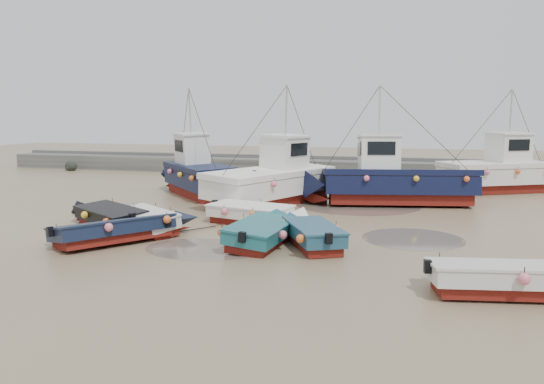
{
  "coord_description": "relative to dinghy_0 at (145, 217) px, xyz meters",
  "views": [
    {
      "loc": [
        5.7,
        -18.83,
        4.63
      ],
      "look_at": [
        -0.56,
        2.81,
        1.4
      ],
      "focal_mm": 35.0,
      "sensor_mm": 36.0,
      "label": 1
    }
  ],
  "objects": [
    {
      "name": "cabin_boat_2",
      "position": [
        8.99,
        9.3,
        0.76
      ],
      "size": [
        11.1,
        4.7,
        6.22
      ],
      "rotation": [
        0.0,
        0.0,
        1.79
      ],
      "color": "maroon",
      "rests_on": "ground"
    },
    {
      "name": "puddle_b",
      "position": [
        10.56,
        1.47,
        -0.55
      ],
      "size": [
        3.83,
        3.83,
        0.01
      ],
      "primitive_type": "cylinder",
      "color": "#63584E",
      "rests_on": "ground"
    },
    {
      "name": "cabin_boat_0",
      "position": [
        -2.2,
        9.81,
        0.81
      ],
      "size": [
        7.41,
        7.72,
        6.22
      ],
      "rotation": [
        0.0,
        0.0,
        0.76
      ],
      "color": "maroon",
      "rests_on": "ground"
    },
    {
      "name": "person",
      "position": [
        2.51,
        6.58,
        -0.55
      ],
      "size": [
        0.82,
        0.81,
        1.91
      ],
      "primitive_type": "imported",
      "rotation": [
        0.0,
        0.0,
        3.9
      ],
      "color": "#1B1E3C",
      "rests_on": "ground"
    },
    {
      "name": "seawall",
      "position": [
        5.22,
        21.86,
        0.08
      ],
      "size": [
        60.0,
        4.92,
        1.5
      ],
      "color": "slate",
      "rests_on": "ground"
    },
    {
      "name": "puddle_a",
      "position": [
        3.49,
        -2.21,
        -0.55
      ],
      "size": [
        4.21,
        4.21,
        0.01
      ],
      "primitive_type": "cylinder",
      "color": "#63584E",
      "rests_on": "ground"
    },
    {
      "name": "cabin_boat_3",
      "position": [
        15.53,
        16.17,
        0.8
      ],
      "size": [
        9.07,
        6.18,
        6.22
      ],
      "rotation": [
        0.0,
        0.0,
        -1.06
      ],
      "color": "maroon",
      "rests_on": "ground"
    },
    {
      "name": "dinghy_0",
      "position": [
        0.0,
        0.0,
        0.0
      ],
      "size": [
        4.99,
        3.87,
        1.43
      ],
      "rotation": [
        0.0,
        0.0,
        0.95
      ],
      "color": "maroon",
      "rests_on": "ground"
    },
    {
      "name": "dinghy_2",
      "position": [
        5.31,
        -0.75,
        -0.01
      ],
      "size": [
        2.35,
        6.02,
        1.43
      ],
      "rotation": [
        0.0,
        0.0,
        -0.06
      ],
      "color": "maroon",
      "rests_on": "ground"
    },
    {
      "name": "dinghy_5",
      "position": [
        4.04,
        2.39,
        -0.0
      ],
      "size": [
        5.87,
        2.74,
        1.43
      ],
      "rotation": [
        0.0,
        0.0,
        -1.8
      ],
      "color": "maroon",
      "rests_on": "ground"
    },
    {
      "name": "ground",
      "position": [
        5.18,
        -0.13,
        -0.55
      ],
      "size": [
        120.0,
        120.0,
        0.0
      ],
      "primitive_type": "plane",
      "color": "#8F7C5A",
      "rests_on": "ground"
    },
    {
      "name": "cabin_boat_1",
      "position": [
        3.34,
        8.26,
        0.75
      ],
      "size": [
        6.18,
        10.82,
        6.22
      ],
      "rotation": [
        0.0,
        0.0,
        -0.41
      ],
      "color": "maroon",
      "rests_on": "ground"
    },
    {
      "name": "dinghy_3",
      "position": [
        13.51,
        -4.44,
        -0.01
      ],
      "size": [
        6.44,
        2.56,
        1.43
      ],
      "rotation": [
        0.0,
        0.0,
        -1.37
      ],
      "color": "maroon",
      "rests_on": "ground"
    },
    {
      "name": "dinghy_1",
      "position": [
        0.21,
        -1.97,
        -0.02
      ],
      "size": [
        4.58,
        5.99,
        1.43
      ],
      "rotation": [
        0.0,
        0.0,
        -0.61
      ],
      "color": "maroon",
      "rests_on": "ground"
    },
    {
      "name": "puddle_d",
      "position": [
        7.59,
        8.55,
        -0.55
      ],
      "size": [
        6.46,
        6.46,
        0.01
      ],
      "primitive_type": "cylinder",
      "color": "#63584E",
      "rests_on": "ground"
    },
    {
      "name": "dinghy_6",
      "position": [
        7.01,
        -0.61,
        0.0
      ],
      "size": [
        3.26,
        5.17,
        1.43
      ],
      "rotation": [
        0.0,
        0.0,
        0.49
      ],
      "color": "maroon",
      "rests_on": "ground"
    },
    {
      "name": "dinghy_4",
      "position": [
        -1.97,
        0.28,
        -0.01
      ],
      "size": [
        5.63,
        3.88,
        1.43
      ],
      "rotation": [
        0.0,
        0.0,
        1.02
      ],
      "color": "maroon",
      "rests_on": "ground"
    },
    {
      "name": "puddle_c",
      "position": [
        -3.72,
        4.82,
        -0.55
      ],
      "size": [
        3.58,
        3.58,
        0.01
      ],
      "primitive_type": "cylinder",
      "color": "#63584E",
      "rests_on": "ground"
    }
  ]
}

